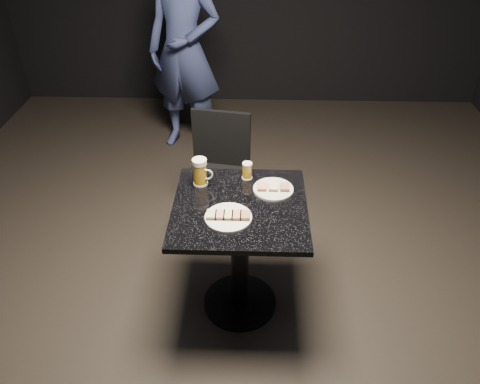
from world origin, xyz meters
The scene contains 10 objects.
floor centered at (0.00, 0.00, 0.00)m, with size 6.00×6.00×0.00m, color black.
plate_large centered at (-0.05, -0.11, 0.76)m, with size 0.24×0.24×0.01m, color white.
plate_small centered at (0.18, 0.14, 0.76)m, with size 0.22×0.22×0.01m, color silver.
patron centered at (-0.54, 1.97, 0.90)m, with size 0.66×0.43×1.81m, color navy.
table centered at (0.00, 0.00, 0.51)m, with size 0.70×0.70×0.75m.
beer_mug centered at (-0.22, 0.19, 0.83)m, with size 0.11×0.08×0.16m.
beer_tumbler centered at (0.03, 0.26, 0.80)m, with size 0.06×0.06×0.10m.
chair centered at (-0.17, 0.75, 0.50)m, with size 0.46×0.46×0.87m.
canapes_on_plate_large centered at (-0.05, -0.11, 0.77)m, with size 0.22×0.07×0.02m.
canapes_on_plate_small centered at (0.18, 0.14, 0.77)m, with size 0.17×0.07×0.02m.
Camera 1 is at (0.06, -1.94, 2.21)m, focal length 35.00 mm.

